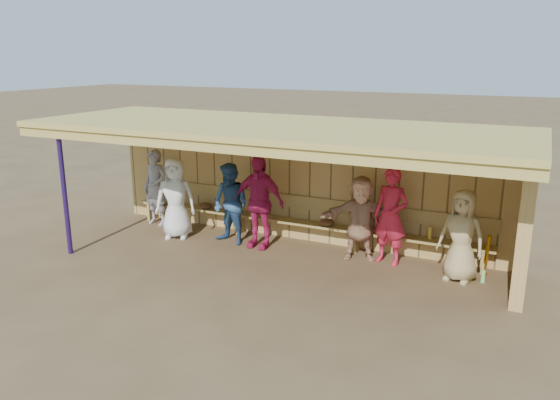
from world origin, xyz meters
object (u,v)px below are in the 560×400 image
object	(u,v)px
player_b	(175,198)
player_h	(462,236)
player_g	(391,216)
player_c	(231,204)
bench	(296,216)
player_d	(258,202)
player_a	(156,188)
player_f	(360,218)

from	to	relation	value
player_b	player_h	distance (m)	5.60
player_b	player_g	distance (m)	4.36
player_c	bench	size ratio (longest dim) A/B	0.21
player_d	player_h	distance (m)	3.80
player_b	player_c	xyz separation A→B (m)	(1.21, 0.17, -0.02)
player_a	player_f	world-z (taller)	player_a
player_c	player_g	bearing A→B (deg)	17.42
player_f	player_g	bearing A→B (deg)	-17.24
player_d	player_c	bearing A→B (deg)	-172.72
player_b	bench	size ratio (longest dim) A/B	0.22
player_a	player_d	bearing A→B (deg)	-1.69
bench	player_b	bearing A→B (deg)	-160.24
player_f	player_h	distance (m)	1.83
player_c	player_d	xyz separation A→B (m)	(0.59, 0.06, 0.10)
player_a	player_f	size ratio (longest dim) A/B	1.07
player_a	player_h	world-z (taller)	player_a
player_d	bench	xyz separation A→B (m)	(0.53, 0.62, -0.39)
player_a	player_b	bearing A→B (deg)	-25.17
player_f	player_a	bearing A→B (deg)	159.74
player_a	player_f	distance (m)	4.71
player_g	bench	bearing A→B (deg)	-177.66
player_g	bench	size ratio (longest dim) A/B	0.23
player_b	player_c	distance (m)	1.22
player_a	player_b	xyz separation A→B (m)	(0.92, -0.53, -0.01)
player_a	player_c	world-z (taller)	player_a
player_g	player_b	bearing A→B (deg)	-161.10
player_h	player_d	bearing A→B (deg)	-167.40
player_d	player_a	bearing A→B (deg)	175.37
player_c	player_f	distance (m)	2.59
player_b	player_c	bearing A→B (deg)	-15.38
player_d	player_h	xyz separation A→B (m)	(3.79, -0.01, -0.13)
player_a	player_f	bearing A→B (deg)	3.91
player_d	player_b	bearing A→B (deg)	-171.08
player_c	player_h	bearing A→B (deg)	12.37
player_c	player_f	world-z (taller)	player_c
player_a	player_g	distance (m)	5.26
player_b	player_d	distance (m)	1.82
player_f	player_g	xyz separation A→B (m)	(0.55, 0.02, 0.10)
player_b	bench	bearing A→B (deg)	-3.43
player_g	player_h	bearing A→B (deg)	0.89
player_d	bench	bearing A→B (deg)	51.03
player_f	bench	size ratio (longest dim) A/B	0.21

